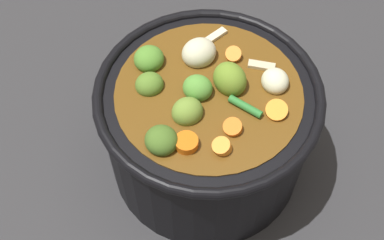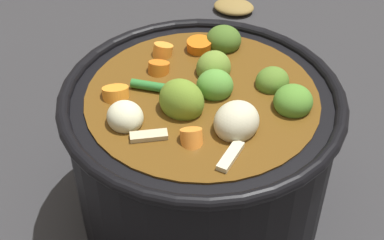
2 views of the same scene
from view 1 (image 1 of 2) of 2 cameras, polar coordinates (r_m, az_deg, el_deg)
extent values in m
plane|color=#2D2D30|center=(0.69, 1.58, -4.43)|extent=(1.10, 1.10, 0.00)
cylinder|color=black|center=(0.62, 1.73, -1.02)|extent=(0.25, 0.25, 0.15)
torus|color=black|center=(0.56, 1.92, 3.13)|extent=(0.26, 0.26, 0.01)
cylinder|color=brown|center=(0.62, 1.74, -0.73)|extent=(0.21, 0.21, 0.14)
ellipsoid|color=#569738|center=(0.56, 0.62, 3.90)|extent=(0.04, 0.04, 0.03)
ellipsoid|color=olive|center=(0.56, 4.33, 4.65)|extent=(0.05, 0.05, 0.04)
ellipsoid|color=olive|center=(0.54, -0.53, 0.93)|extent=(0.05, 0.05, 0.03)
ellipsoid|color=#557C2A|center=(0.57, -4.88, 4.05)|extent=(0.04, 0.04, 0.03)
ellipsoid|color=#466924|center=(0.52, -3.51, -2.33)|extent=(0.05, 0.05, 0.03)
ellipsoid|color=#51892E|center=(0.59, -4.94, 6.97)|extent=(0.05, 0.05, 0.03)
cylinder|color=orange|center=(0.55, 9.60, 1.02)|extent=(0.03, 0.03, 0.02)
cylinder|color=orange|center=(0.52, 3.49, -3.16)|extent=(0.03, 0.03, 0.02)
cylinder|color=orange|center=(0.53, 4.70, -0.91)|extent=(0.03, 0.03, 0.02)
cylinder|color=orange|center=(0.52, -0.64, -2.76)|extent=(0.03, 0.03, 0.02)
cylinder|color=orange|center=(0.59, 4.76, 7.40)|extent=(0.02, 0.03, 0.02)
ellipsoid|color=beige|center=(0.59, 0.80, 7.67)|extent=(0.05, 0.05, 0.03)
ellipsoid|color=beige|center=(0.57, 9.46, 4.41)|extent=(0.04, 0.04, 0.03)
cylinder|color=#2E7932|center=(0.55, 6.12, 1.53)|extent=(0.04, 0.03, 0.01)
cube|color=beige|center=(0.61, 2.55, 9.47)|extent=(0.03, 0.03, 0.01)
cube|color=beige|center=(0.59, 7.94, 6.16)|extent=(0.03, 0.02, 0.01)
camera|label=2|loc=(0.74, 18.41, 43.94)|focal=52.15mm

